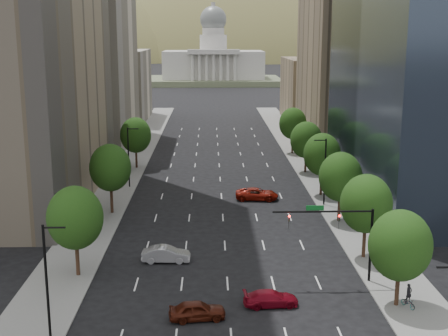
{
  "coord_description": "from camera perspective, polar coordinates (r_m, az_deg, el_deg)",
  "views": [
    {
      "loc": [
        -1.49,
        -20.98,
        22.39
      ],
      "look_at": [
        -0.03,
        42.52,
        8.0
      ],
      "focal_mm": 48.0,
      "sensor_mm": 36.0,
      "label": 1
    }
  ],
  "objects": [
    {
      "name": "filler_left",
      "position": [
        159.29,
        -9.89,
        7.76
      ],
      "size": [
        14.0,
        26.0,
        18.0
      ],
      "primitive_type": "cube",
      "color": "beige",
      "rests_on": "ground"
    },
    {
      "name": "car_red_near",
      "position": [
        51.41,
        4.48,
        -12.27
      ],
      "size": [
        4.78,
        2.32,
        1.34
      ],
      "primitive_type": "imported",
      "rotation": [
        0.0,
        0.0,
        1.67
      ],
      "color": "maroon",
      "rests_on": "ground"
    },
    {
      "name": "midrise_cream_left",
      "position": [
        126.28,
        -12.24,
        10.26
      ],
      "size": [
        14.0,
        30.0,
        35.0
      ],
      "primitive_type": "cube",
      "color": "beige",
      "rests_on": "ground"
    },
    {
      "name": "filler_right",
      "position": [
        156.9,
        8.48,
        7.36
      ],
      "size": [
        14.0,
        26.0,
        16.0
      ],
      "primitive_type": "cube",
      "color": "#8C7759",
      "rests_on": "ground"
    },
    {
      "name": "tree_right_2",
      "position": [
        72.66,
        11.03,
        -0.83
      ],
      "size": [
        5.2,
        5.2,
        8.61
      ],
      "color": "#382316",
      "rests_on": "ground"
    },
    {
      "name": "streetlight_rn",
      "position": [
        79.39,
        9.55,
        -0.18
      ],
      "size": [
        1.7,
        0.2,
        9.0
      ],
      "color": "black",
      "rests_on": "ground"
    },
    {
      "name": "tree_left_2",
      "position": [
        101.15,
        -8.41,
        3.12
      ],
      "size": [
        5.2,
        5.2,
        8.68
      ],
      "color": "#382316",
      "rests_on": "ground"
    },
    {
      "name": "sidewalk_right",
      "position": [
        85.69,
        10.18,
        -2.53
      ],
      "size": [
        6.0,
        200.0,
        0.15
      ],
      "primitive_type": "cube",
      "color": "slate",
      "rests_on": "ground"
    },
    {
      "name": "traffic_signal",
      "position": [
        55.13,
        11.4,
        -5.7
      ],
      "size": [
        9.12,
        0.4,
        7.38
      ],
      "color": "black",
      "rests_on": "ground"
    },
    {
      "name": "parking_tan_right",
      "position": [
        124.06,
        11.16,
        9.11
      ],
      "size": [
        14.0,
        30.0,
        30.0
      ],
      "primitive_type": "cube",
      "color": "#8C7759",
      "rests_on": "ground"
    },
    {
      "name": "car_red_far",
      "position": [
        82.15,
        3.15,
        -2.48
      ],
      "size": [
        6.04,
        3.15,
        1.62
      ],
      "primitive_type": "imported",
      "rotation": [
        0.0,
        0.0,
        1.49
      ],
      "color": "maroon",
      "rests_on": "ground"
    },
    {
      "name": "tree_left_0",
      "position": [
        56.92,
        -14.0,
        -4.63
      ],
      "size": [
        5.2,
        5.2,
        8.75
      ],
      "color": "#382316",
      "rests_on": "ground"
    },
    {
      "name": "sidewalk_left",
      "position": [
        85.15,
        -10.75,
        -2.66
      ],
      "size": [
        6.0,
        200.0,
        0.15
      ],
      "primitive_type": "cube",
      "color": "slate",
      "rests_on": "ground"
    },
    {
      "name": "streetlight_ln",
      "position": [
        88.56,
        -9.04,
        1.18
      ],
      "size": [
        1.7,
        0.2,
        9.0
      ],
      "color": "black",
      "rests_on": "ground"
    },
    {
      "name": "streetlight_ls",
      "position": [
        46.15,
        -16.48,
        -10.13
      ],
      "size": [
        1.7,
        0.2,
        9.0
      ],
      "color": "black",
      "rests_on": "ground"
    },
    {
      "name": "tree_right_5",
      "position": [
        113.28,
        6.58,
        4.23
      ],
      "size": [
        5.2,
        5.2,
        8.75
      ],
      "color": "#382316",
      "rests_on": "ground"
    },
    {
      "name": "car_silver",
      "position": [
        60.6,
        -5.54,
        -8.17
      ],
      "size": [
        4.86,
        1.8,
        1.59
      ],
      "primitive_type": "imported",
      "rotation": [
        0.0,
        0.0,
        1.55
      ],
      "color": "#A5A5AA",
      "rests_on": "ground"
    },
    {
      "name": "tree_right_1",
      "position": [
        61.34,
        13.39,
        -3.33
      ],
      "size": [
        5.2,
        5.2,
        8.75
      ],
      "color": "#382316",
      "rests_on": "ground"
    },
    {
      "name": "car_maroon",
      "position": [
        49.06,
        -2.57,
        -13.4
      ],
      "size": [
        4.71,
        2.37,
        1.54
      ],
      "primitive_type": "imported",
      "rotation": [
        0.0,
        0.0,
        1.7
      ],
      "color": "#44160B",
      "rests_on": "ground"
    },
    {
      "name": "tree_right_3",
      "position": [
        84.08,
        9.33,
        1.28
      ],
      "size": [
        5.2,
        5.2,
        8.89
      ],
      "color": "#382316",
      "rests_on": "ground"
    },
    {
      "name": "cyclist",
      "position": [
        52.86,
        17.15,
        -11.88
      ],
      "size": [
        1.16,
        1.66,
        2.08
      ],
      "rotation": [
        0.0,
        0.0,
        0.43
      ],
      "color": "black",
      "rests_on": "sidewalk_right"
    },
    {
      "name": "capitol",
      "position": [
        271.04,
        -1.01,
        9.84
      ],
      "size": [
        60.0,
        40.0,
        35.2
      ],
      "color": "#596647",
      "rests_on": "ground"
    },
    {
      "name": "tree_right_0",
      "position": [
        51.41,
        16.43,
        -7.09
      ],
      "size": [
        5.2,
        5.2,
        8.39
      ],
      "color": "#382316",
      "rests_on": "ground"
    },
    {
      "name": "tree_right_4",
      "position": [
        97.71,
        7.83,
        2.67
      ],
      "size": [
        5.2,
        5.2,
        8.46
      ],
      "color": "#382316",
      "rests_on": "ground"
    },
    {
      "name": "foothills",
      "position": [
        624.33,
        2.03,
        7.23
      ],
      "size": [
        720.0,
        413.0,
        263.0
      ],
      "color": "brown",
      "rests_on": "ground"
    },
    {
      "name": "tree_left_1",
      "position": [
        75.84,
        -10.78,
        0.03
      ],
      "size": [
        5.2,
        5.2,
        8.97
      ],
      "color": "#382316",
      "rests_on": "ground"
    }
  ]
}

